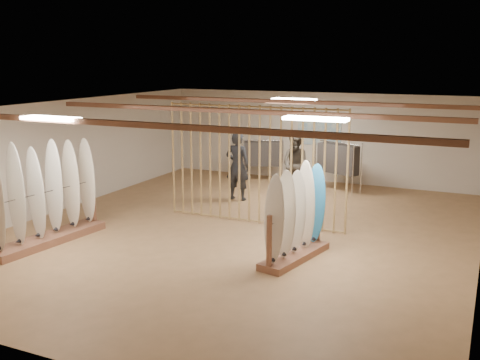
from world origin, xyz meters
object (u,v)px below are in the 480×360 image
at_px(rack_left, 46,208).
at_px(clothing_rack_b, 338,159).
at_px(clothing_rack_a, 263,154).
at_px(shopper_b, 296,161).
at_px(rack_right, 295,229).
at_px(shopper_a, 238,161).

relative_size(rack_left, clothing_rack_b, 1.88).
distance_m(clothing_rack_a, clothing_rack_b, 2.56).
bearing_deg(clothing_rack_b, clothing_rack_a, -165.12).
relative_size(clothing_rack_a, shopper_b, 0.68).
xyz_separation_m(rack_right, clothing_rack_b, (-0.77, 5.98, 0.34)).
bearing_deg(clothing_rack_a, shopper_b, -65.05).
height_order(clothing_rack_a, shopper_a, shopper_a).
relative_size(rack_right, clothing_rack_a, 1.47).
height_order(clothing_rack_a, clothing_rack_b, clothing_rack_b).
xyz_separation_m(clothing_rack_b, shopper_b, (-0.94, -0.99, 0.03)).
bearing_deg(rack_left, rack_right, 19.96).
height_order(clothing_rack_b, shopper_a, shopper_a).
distance_m(rack_right, clothing_rack_a, 7.16).
bearing_deg(shopper_b, clothing_rack_b, 49.25).
bearing_deg(clothing_rack_a, rack_right, -86.94).
bearing_deg(clothing_rack_a, clothing_rack_b, -32.75).
xyz_separation_m(clothing_rack_b, shopper_a, (-2.23, -2.15, 0.11)).
bearing_deg(rack_left, clothing_rack_b, 65.43).
height_order(rack_right, shopper_a, shopper_a).
relative_size(rack_right, clothing_rack_b, 1.33).
distance_m(rack_right, clothing_rack_b, 6.04).
height_order(rack_left, shopper_b, rack_left).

